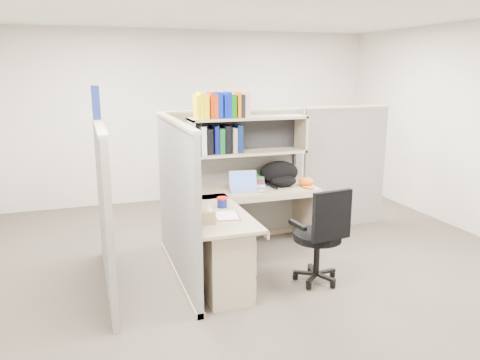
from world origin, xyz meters
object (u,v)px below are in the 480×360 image
object	(u,v)px
backpack	(281,174)
task_chair	(319,250)
desk	(233,241)
snack_canister	(222,202)
laptop	(244,182)

from	to	relation	value
backpack	task_chair	world-z (taller)	backpack
desk	snack_canister	distance (m)	0.41
snack_canister	task_chair	world-z (taller)	task_chair
laptop	task_chair	bearing A→B (deg)	-57.60
task_chair	snack_canister	bearing A→B (deg)	147.63
snack_canister	backpack	bearing A→B (deg)	35.14
laptop	backpack	xyz separation A→B (m)	(0.52, 0.14, 0.03)
snack_canister	laptop	bearing A→B (deg)	51.22
desk	backpack	xyz separation A→B (m)	(0.90, 0.89, 0.43)
snack_canister	task_chair	size ratio (longest dim) A/B	0.11
desk	task_chair	distance (m)	0.86
desk	laptop	bearing A→B (deg)	63.18
desk	laptop	xyz separation A→B (m)	(0.38, 0.75, 0.41)
laptop	snack_canister	xyz separation A→B (m)	(-0.42, -0.53, -0.06)
backpack	snack_canister	bearing A→B (deg)	-131.54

